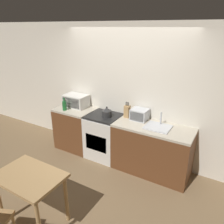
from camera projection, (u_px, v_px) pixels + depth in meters
The scene contains 12 objects.
ground_plane at pixel (97, 179), 3.86m from camera, with size 16.00×16.00×0.00m, color brown.
wall_back at pixel (126, 93), 4.22m from camera, with size 10.00×0.06×2.60m.
counter_left_run at pixel (76, 128), 4.74m from camera, with size 0.80×0.62×0.90m.
counter_right_run at pixel (152, 149), 3.92m from camera, with size 1.37×0.62×0.90m.
stove_range at pixel (104, 136), 4.40m from camera, with size 0.65×0.62×0.90m.
kettle at pixel (107, 112), 4.14m from camera, with size 0.19×0.19×0.21m.
microwave at pixel (76, 101), 4.65m from camera, with size 0.50×0.34×0.26m.
bottle at pixel (64, 105), 4.46m from camera, with size 0.09×0.09×0.26m.
knife_block at pixel (127, 111), 4.11m from camera, with size 0.10×0.10×0.30m.
toaster_oven at pixel (140, 114), 4.00m from camera, with size 0.30×0.26×0.20m.
sink_basin at pixel (158, 127), 3.72m from camera, with size 0.43×0.36×0.24m.
dining_table at pixel (30, 183), 2.79m from camera, with size 0.87×0.59×0.76m.
Camera 1 is at (1.83, -2.58, 2.51)m, focal length 35.00 mm.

